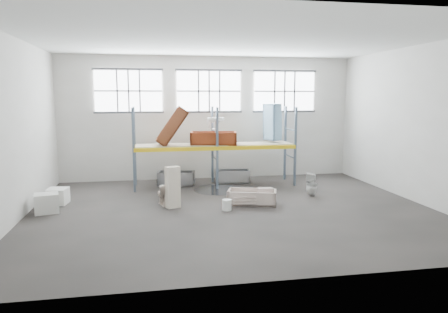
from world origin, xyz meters
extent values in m
cube|color=#46403C|center=(0.00, 0.00, -0.05)|extent=(12.00, 10.00, 0.10)
cube|color=silver|center=(0.00, 0.00, 5.05)|extent=(12.00, 10.00, 0.10)
cube|color=#B9B3AB|center=(0.00, 5.05, 2.50)|extent=(12.00, 0.10, 5.00)
cube|color=#A29E97|center=(0.00, -5.05, 2.50)|extent=(12.00, 0.10, 5.00)
cube|color=#BAB5AC|center=(-6.05, 0.00, 2.50)|extent=(0.10, 10.00, 5.00)
cube|color=#A29D95|center=(6.05, 0.00, 2.50)|extent=(0.10, 10.00, 5.00)
cube|color=white|center=(-3.20, 4.94, 3.60)|extent=(2.60, 0.04, 1.60)
cube|color=white|center=(0.00, 4.94, 3.60)|extent=(2.60, 0.04, 1.60)
cube|color=white|center=(3.20, 4.94, 3.60)|extent=(2.60, 0.04, 1.60)
cube|color=slate|center=(-3.00, 2.90, 1.50)|extent=(0.08, 0.08, 3.00)
cube|color=slate|center=(-3.00, 4.10, 1.50)|extent=(0.08, 0.08, 3.00)
cube|color=slate|center=(0.00, 2.90, 1.50)|extent=(0.08, 0.08, 3.00)
cube|color=slate|center=(0.00, 4.10, 1.50)|extent=(0.08, 0.08, 3.00)
cube|color=slate|center=(3.00, 2.90, 1.50)|extent=(0.08, 0.08, 3.00)
cube|color=slate|center=(3.00, 4.10, 1.50)|extent=(0.08, 0.08, 3.00)
cube|color=yellow|center=(0.00, 2.90, 1.50)|extent=(6.00, 0.10, 0.14)
cube|color=yellow|center=(0.00, 4.10, 1.50)|extent=(6.00, 0.10, 0.14)
cube|color=gray|center=(0.00, 3.50, 1.58)|extent=(5.90, 1.10, 0.03)
cylinder|color=black|center=(0.00, 2.70, 0.00)|extent=(1.80, 1.80, 0.00)
cube|color=beige|center=(1.16, 0.49, 0.28)|extent=(0.49, 0.29, 0.44)
imported|color=beige|center=(0.44, 0.45, 0.16)|extent=(0.56, 0.56, 0.16)
imported|color=beige|center=(-2.04, 0.89, 0.34)|extent=(0.55, 0.75, 0.69)
cube|color=#F2E1C9|center=(-1.77, 0.51, 0.64)|extent=(0.48, 0.40, 1.27)
imported|color=white|center=(3.00, 1.20, 0.41)|extent=(0.48, 0.47, 0.81)
imported|color=white|center=(-0.01, 3.17, 2.09)|extent=(0.76, 0.66, 0.57)
cylinder|color=white|center=(-0.20, -0.10, 0.16)|extent=(0.36, 0.36, 0.33)
cube|color=silver|center=(-5.46, 0.59, 0.28)|extent=(0.78, 0.71, 0.57)
cube|color=silver|center=(-5.36, 1.59, 0.25)|extent=(0.67, 0.67, 0.50)
camera|label=1|loc=(-2.43, -12.00, 3.39)|focal=33.33mm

